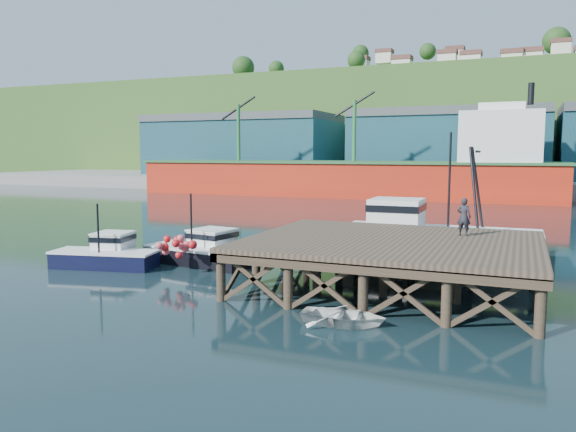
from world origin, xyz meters
The scene contains 12 objects.
ground centered at (0.00, 0.00, 0.00)m, with size 300.00×300.00×0.00m, color black.
wharf centered at (5.50, -0.19, 1.94)m, with size 12.00×10.00×2.62m.
far_quay centered at (0.00, 70.00, 1.00)m, with size 160.00×40.00×2.00m, color gray.
warehouse_left centered at (-35.00, 65.00, 6.50)m, with size 32.00×16.00×9.00m, color #1B4F59.
warehouse_mid centered at (0.00, 65.00, 6.50)m, with size 28.00×16.00×9.00m, color #1B4F59.
cargo_ship centered at (-8.46, 48.00, 3.31)m, with size 55.50×10.00×13.75m.
hillside centered at (0.00, 100.00, 11.00)m, with size 220.00×50.00×22.00m, color #2D511E.
boat_navy centered at (-8.84, -1.14, 0.66)m, with size 5.54×3.44×3.29m.
boat_black centered at (-4.82, 1.55, 0.68)m, with size 6.29×5.23×3.72m.
trawler centered at (6.29, 6.83, 1.41)m, with size 10.22×3.70×6.83m.
dinghy centered at (5.12, -5.80, 0.30)m, with size 2.08×2.91×0.60m, color white.
dockworker centered at (8.19, 2.12, 2.97)m, with size 0.61×0.40×1.68m, color black.
Camera 1 is at (10.49, -23.50, 5.79)m, focal length 35.00 mm.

